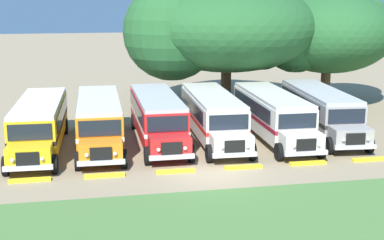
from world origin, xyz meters
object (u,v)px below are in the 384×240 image
parked_bus_slot_1 (99,119)px  parked_bus_slot_4 (273,113)px  parked_bus_slot_2 (157,116)px  parked_bus_slot_5 (320,109)px  parked_bus_slot_3 (213,114)px  broad_shade_tree (221,28)px  parked_bus_slot_0 (40,122)px  secondary_tree (326,32)px

parked_bus_slot_1 → parked_bus_slot_4: same height
parked_bus_slot_1 → parked_bus_slot_2: same height
parked_bus_slot_4 → parked_bus_slot_5: (3.48, 0.60, 0.00)m
parked_bus_slot_2 → parked_bus_slot_3: size_ratio=1.00×
parked_bus_slot_1 → parked_bus_slot_3: size_ratio=1.00×
broad_shade_tree → parked_bus_slot_1: bearing=-134.4°
parked_bus_slot_3 → parked_bus_slot_4: same height
parked_bus_slot_2 → broad_shade_tree: (6.53, 10.01, 4.70)m
parked_bus_slot_0 → parked_bus_slot_5: (17.70, 0.40, 0.00)m
parked_bus_slot_3 → broad_shade_tree: (3.07, 10.26, 4.70)m
secondary_tree → parked_bus_slot_1: bearing=-153.2°
parked_bus_slot_0 → broad_shade_tree: (13.52, 10.49, 4.70)m
parked_bus_slot_0 → broad_shade_tree: bearing=129.7°
parked_bus_slot_0 → parked_bus_slot_1: same height
parked_bus_slot_2 → parked_bus_slot_5: size_ratio=0.99×
parked_bus_slot_1 → parked_bus_slot_4: 10.79m
parked_bus_slot_4 → parked_bus_slot_5: same height
parked_bus_slot_4 → parked_bus_slot_3: bearing=-95.4°
parked_bus_slot_4 → parked_bus_slot_1: bearing=-91.0°
parked_bus_slot_5 → secondary_tree: secondary_tree is taller
parked_bus_slot_3 → broad_shade_tree: size_ratio=0.70×
parked_bus_slot_0 → parked_bus_slot_2: size_ratio=1.00×
parked_bus_slot_0 → parked_bus_slot_3: (10.45, 0.23, 0.00)m
parked_bus_slot_1 → broad_shade_tree: broad_shade_tree is taller
parked_bus_slot_1 → parked_bus_slot_5: bearing=91.8°
secondary_tree → parked_bus_slot_4: bearing=-128.7°
broad_shade_tree → parked_bus_slot_5: bearing=-67.5°
parked_bus_slot_3 → secondary_tree: (11.64, 9.39, 4.38)m
parked_bus_slot_3 → parked_bus_slot_5: (7.25, 0.18, 0.00)m
parked_bus_slot_1 → parked_bus_slot_5: 14.27m
parked_bus_slot_5 → broad_shade_tree: 11.88m
parked_bus_slot_2 → parked_bus_slot_4: same height
parked_bus_slot_2 → secondary_tree: 18.18m
parked_bus_slot_2 → secondary_tree: (15.09, 9.15, 4.38)m
parked_bus_slot_0 → broad_shade_tree: broad_shade_tree is taller
parked_bus_slot_4 → broad_shade_tree: broad_shade_tree is taller
parked_bus_slot_2 → parked_bus_slot_5: 10.70m
parked_bus_slot_0 → parked_bus_slot_3: same height
parked_bus_slot_0 → parked_bus_slot_5: size_ratio=0.99×
parked_bus_slot_2 → broad_shade_tree: broad_shade_tree is taller
parked_bus_slot_0 → parked_bus_slot_2: 7.01m
parked_bus_slot_0 → parked_bus_slot_4: same height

